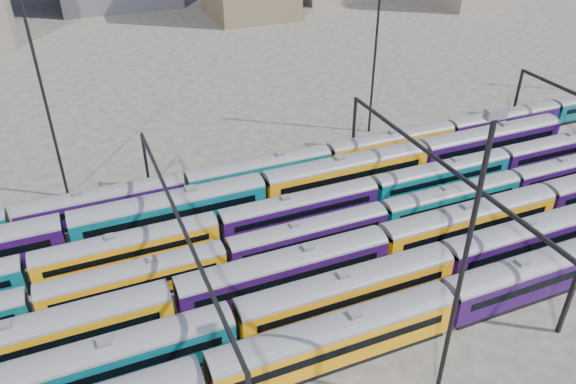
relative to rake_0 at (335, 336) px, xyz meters
name	(u,v)px	position (x,y,z in m)	size (l,w,h in m)	color
ground	(358,237)	(10.66, 15.00, -2.93)	(500.00, 500.00, 0.00)	#3C3733
rake_0	(335,336)	(0.00, 0.00, 0.00)	(112.99, 3.31, 5.58)	black
rake_1	(532,234)	(26.09, 5.00, -0.06)	(155.39, 3.24, 5.48)	black
rake_2	(285,268)	(-0.50, 10.00, -0.07)	(110.37, 3.23, 5.45)	black
rake_3	(226,253)	(-5.02, 15.00, -0.52)	(112.02, 2.73, 4.59)	black
rake_4	(218,225)	(-4.35, 20.00, -0.39)	(117.92, 2.88, 4.84)	black
rake_5	(170,207)	(-8.55, 25.00, 0.01)	(113.48, 3.32, 5.61)	black
rake_6	(392,142)	(24.05, 30.00, -0.38)	(138.31, 2.89, 4.86)	black
gantry_1	(180,228)	(-9.34, 15.00, 3.86)	(0.35, 40.35, 8.03)	black
gantry_2	(439,169)	(20.66, 15.00, 3.86)	(0.35, 40.35, 8.03)	black
mast_1	(43,94)	(-19.34, 37.00, 11.04)	(1.40, 0.50, 25.60)	black
mast_2	(463,267)	(5.66, -7.00, 11.04)	(1.40, 0.50, 25.60)	black
mast_3	(376,43)	(25.66, 39.00, 11.04)	(1.40, 0.50, 25.60)	black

